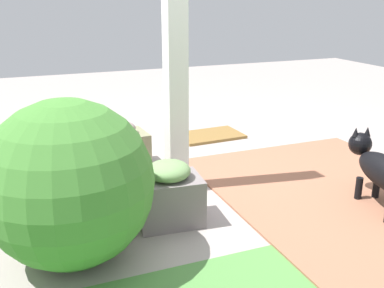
{
  "coord_description": "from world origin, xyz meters",
  "views": [
    {
      "loc": [
        1.49,
        3.08,
        1.48
      ],
      "look_at": [
        0.33,
        0.2,
        0.44
      ],
      "focal_mm": 41.83,
      "sensor_mm": 36.0,
      "label": 1
    }
  ],
  "objects_px": {
    "stone_planter_mid": "(169,194)",
    "terracotta_pot_tall": "(44,162)",
    "stone_planter_nearest": "(121,147)",
    "doormat": "(210,135)",
    "terracotta_pot_spiky": "(108,160)",
    "round_shrub": "(69,184)",
    "dog": "(382,169)",
    "porch_pillar": "(175,51)"
  },
  "relations": [
    {
      "from": "stone_planter_nearest",
      "to": "dog",
      "type": "bearing_deg",
      "value": 135.52
    },
    {
      "from": "dog",
      "to": "doormat",
      "type": "height_order",
      "value": "dog"
    },
    {
      "from": "stone_planter_mid",
      "to": "terracotta_pot_tall",
      "type": "bearing_deg",
      "value": -48.54
    },
    {
      "from": "stone_planter_mid",
      "to": "terracotta_pot_spiky",
      "type": "relative_size",
      "value": 0.74
    },
    {
      "from": "stone_planter_mid",
      "to": "terracotta_pot_tall",
      "type": "distance_m",
      "value": 1.11
    },
    {
      "from": "terracotta_pot_spiky",
      "to": "dog",
      "type": "relative_size",
      "value": 0.8
    },
    {
      "from": "terracotta_pot_spiky",
      "to": "stone_planter_mid",
      "type": "bearing_deg",
      "value": 116.05
    },
    {
      "from": "terracotta_pot_spiky",
      "to": "dog",
      "type": "bearing_deg",
      "value": 151.74
    },
    {
      "from": "stone_planter_mid",
      "to": "terracotta_pot_tall",
      "type": "xyz_separation_m",
      "value": [
        0.74,
        -0.83,
        0.04
      ]
    },
    {
      "from": "round_shrub",
      "to": "dog",
      "type": "relative_size",
      "value": 1.25
    },
    {
      "from": "terracotta_pot_spiky",
      "to": "dog",
      "type": "height_order",
      "value": "terracotta_pot_spiky"
    },
    {
      "from": "stone_planter_mid",
      "to": "terracotta_pot_spiky",
      "type": "bearing_deg",
      "value": -63.95
    },
    {
      "from": "doormat",
      "to": "terracotta_pot_tall",
      "type": "bearing_deg",
      "value": 25.22
    },
    {
      "from": "doormat",
      "to": "stone_planter_nearest",
      "type": "bearing_deg",
      "value": 25.7
    },
    {
      "from": "stone_planter_nearest",
      "to": "round_shrub",
      "type": "xyz_separation_m",
      "value": [
        0.6,
        1.36,
        0.29
      ]
    },
    {
      "from": "terracotta_pot_tall",
      "to": "stone_planter_nearest",
      "type": "bearing_deg",
      "value": -155.57
    },
    {
      "from": "stone_planter_nearest",
      "to": "doormat",
      "type": "relative_size",
      "value": 0.69
    },
    {
      "from": "dog",
      "to": "stone_planter_mid",
      "type": "bearing_deg",
      "value": -13.75
    },
    {
      "from": "dog",
      "to": "doormat",
      "type": "relative_size",
      "value": 1.12
    },
    {
      "from": "stone_planter_mid",
      "to": "round_shrub",
      "type": "bearing_deg",
      "value": 18.32
    },
    {
      "from": "stone_planter_mid",
      "to": "terracotta_pot_spiky",
      "type": "xyz_separation_m",
      "value": [
        0.29,
        -0.59,
        0.09
      ]
    },
    {
      "from": "round_shrub",
      "to": "doormat",
      "type": "height_order",
      "value": "round_shrub"
    },
    {
      "from": "stone_planter_nearest",
      "to": "doormat",
      "type": "bearing_deg",
      "value": -154.3
    },
    {
      "from": "terracotta_pot_tall",
      "to": "doormat",
      "type": "bearing_deg",
      "value": -154.78
    },
    {
      "from": "stone_planter_nearest",
      "to": "doormat",
      "type": "height_order",
      "value": "stone_planter_nearest"
    },
    {
      "from": "terracotta_pot_spiky",
      "to": "round_shrub",
      "type": "bearing_deg",
      "value": 65.06
    },
    {
      "from": "dog",
      "to": "porch_pillar",
      "type": "bearing_deg",
      "value": -34.82
    },
    {
      "from": "stone_planter_nearest",
      "to": "doormat",
      "type": "xyz_separation_m",
      "value": [
        -1.11,
        -0.53,
        -0.17
      ]
    },
    {
      "from": "porch_pillar",
      "to": "dog",
      "type": "distance_m",
      "value": 1.7
    },
    {
      "from": "porch_pillar",
      "to": "dog",
      "type": "relative_size",
      "value": 2.85
    },
    {
      "from": "round_shrub",
      "to": "doormat",
      "type": "relative_size",
      "value": 1.4
    },
    {
      "from": "round_shrub",
      "to": "dog",
      "type": "bearing_deg",
      "value": 176.19
    },
    {
      "from": "porch_pillar",
      "to": "round_shrub",
      "type": "height_order",
      "value": "porch_pillar"
    },
    {
      "from": "terracotta_pot_spiky",
      "to": "doormat",
      "type": "distance_m",
      "value": 1.75
    },
    {
      "from": "porch_pillar",
      "to": "round_shrub",
      "type": "relative_size",
      "value": 2.28
    },
    {
      "from": "terracotta_pot_spiky",
      "to": "terracotta_pot_tall",
      "type": "height_order",
      "value": "terracotta_pot_tall"
    },
    {
      "from": "terracotta_pot_spiky",
      "to": "dog",
      "type": "distance_m",
      "value": 2.0
    },
    {
      "from": "stone_planter_nearest",
      "to": "stone_planter_mid",
      "type": "distance_m",
      "value": 1.14
    },
    {
      "from": "porch_pillar",
      "to": "round_shrub",
      "type": "distance_m",
      "value": 1.3
    },
    {
      "from": "porch_pillar",
      "to": "doormat",
      "type": "bearing_deg",
      "value": -124.78
    },
    {
      "from": "stone_planter_mid",
      "to": "doormat",
      "type": "relative_size",
      "value": 0.67
    },
    {
      "from": "porch_pillar",
      "to": "dog",
      "type": "xyz_separation_m",
      "value": [
        -1.24,
        0.86,
        -0.79
      ]
    }
  ]
}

